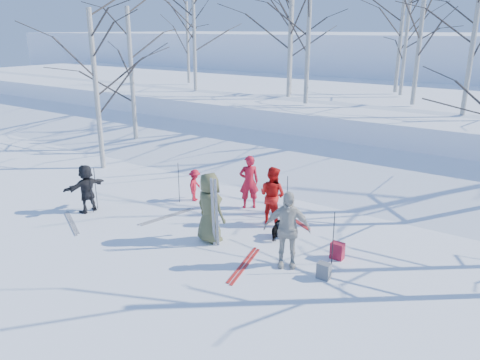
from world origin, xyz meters
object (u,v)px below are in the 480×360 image
Objects in this scene: backpack_red at (337,251)px; skier_olive_center at (210,208)px; skier_red_north at (249,182)px; backpack_grey at (324,271)px; skier_cream_east at (287,229)px; skier_grey_west at (87,188)px; skier_redor_behind at (272,195)px; dog at (277,231)px; backpack_dark at (282,230)px; skier_red_seated at (195,185)px.

skier_olive_center is at bearing -162.85° from backpack_red.
skier_olive_center is 3.44m from backpack_red.
skier_red_north is 4.51× the size of backpack_grey.
skier_grey_west is at bearing 155.15° from skier_cream_east.
skier_red_north is 4.08× the size of backpack_red.
skier_redor_behind is 3.06× the size of dog.
backpack_dark is at bearing -130.72° from dog.
skier_cream_east is at bearing -129.94° from backpack_red.
backpack_grey is at bearing -130.28° from skier_red_seated.
skier_red_north is 4.28× the size of backpack_dark.
backpack_dark is at bearing -120.95° from skier_red_seated.
backpack_red is (0.87, 1.03, -0.73)m from skier_cream_east.
skier_redor_behind is 4.09× the size of backpack_red.
dog is at bearing 131.83° from skier_redor_behind.
skier_grey_west is (-4.44, -0.51, -0.19)m from skier_olive_center.
skier_olive_center is 2.68m from skier_red_north.
skier_olive_center is 3.45m from backpack_grey.
skier_red_seated is 3.39m from skier_grey_west.
skier_redor_behind is at bearing -99.97° from skier_olive_center.
backpack_dark is at bearing 112.82° from skier_grey_west.
skier_red_north is 0.91× the size of skier_cream_east.
skier_red_north is at bearing -93.93° from skier_red_seated.
backpack_dark is at bearing 102.97° from skier_red_north.
skier_grey_west is at bearing -176.95° from backpack_grey.
skier_redor_behind is 4.52× the size of backpack_grey.
skier_redor_behind is 5.73m from skier_grey_west.
backpack_red is 1.11× the size of backpack_grey.
skier_red_seated is 0.70× the size of skier_grey_west.
skier_cream_east is at bearing 99.40° from skier_grey_west.
skier_olive_center is at bearing 57.48° from skier_red_north.
backpack_red is at bearing 112.58° from skier_red_north.
skier_redor_behind is 2.58m from skier_cream_east.
skier_grey_west is 7.82m from backpack_red.
dog is 1.34× the size of backpack_red.
skier_cream_east is 4.96× the size of backpack_grey.
skier_red_seated is 3.89m from backpack_dark.
skier_cream_east is 1.26m from backpack_grey.
skier_cream_east reaches higher than skier_redor_behind.
skier_red_north reaches higher than backpack_dark.
skier_grey_west is at bearing 122.78° from skier_red_seated.
skier_red_north is at bearing -68.39° from skier_olive_center.
dog reaches higher than backpack_dark.
backpack_dark is at bearing 169.05° from backpack_red.
skier_red_north reaches higher than skier_grey_west.
dog is 1.82m from backpack_red.
backpack_red reaches higher than backpack_grey.
skier_redor_behind reaches higher than dog.
backpack_red is (2.48, -0.98, -0.65)m from skier_redor_behind.
dog reaches higher than backpack_grey.
dog is at bearing 110.96° from skier_grey_west.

